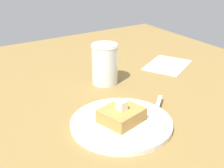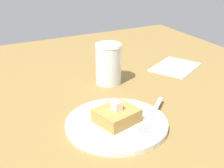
{
  "view_description": "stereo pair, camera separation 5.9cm",
  "coord_description": "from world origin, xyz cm",
  "px_view_note": "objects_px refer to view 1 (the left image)",
  "views": [
    {
      "loc": [
        50.36,
        -27.18,
        36.64
      ],
      "look_at": [
        -5.3,
        8.21,
        6.87
      ],
      "focal_mm": 50.0,
      "sensor_mm": 36.0,
      "label": 1
    },
    {
      "loc": [
        53.31,
        -22.04,
        36.64
      ],
      "look_at": [
        -5.3,
        8.21,
        6.87
      ],
      "focal_mm": 50.0,
      "sensor_mm": 36.0,
      "label": 2
    }
  ],
  "objects_px": {
    "fork": "(155,114)",
    "napkin": "(167,65)",
    "plate": "(121,123)",
    "syrup_jar": "(105,65)"
  },
  "relations": [
    {
      "from": "fork",
      "to": "napkin",
      "type": "bearing_deg",
      "value": 133.6
    },
    {
      "from": "plate",
      "to": "napkin",
      "type": "relative_size",
      "value": 1.45
    },
    {
      "from": "fork",
      "to": "napkin",
      "type": "relative_size",
      "value": 0.89
    },
    {
      "from": "plate",
      "to": "fork",
      "type": "xyz_separation_m",
      "value": [
        0.02,
        0.07,
        0.01
      ]
    },
    {
      "from": "plate",
      "to": "syrup_jar",
      "type": "relative_size",
      "value": 1.95
    },
    {
      "from": "napkin",
      "to": "fork",
      "type": "bearing_deg",
      "value": -46.4
    },
    {
      "from": "plate",
      "to": "fork",
      "type": "distance_m",
      "value": 0.08
    },
    {
      "from": "fork",
      "to": "syrup_jar",
      "type": "relative_size",
      "value": 1.2
    },
    {
      "from": "fork",
      "to": "syrup_jar",
      "type": "xyz_separation_m",
      "value": [
        -0.22,
        0.01,
        0.04
      ]
    },
    {
      "from": "plate",
      "to": "syrup_jar",
      "type": "xyz_separation_m",
      "value": [
        -0.2,
        0.08,
        0.04
      ]
    }
  ]
}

